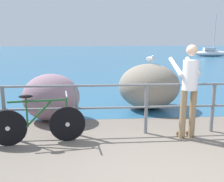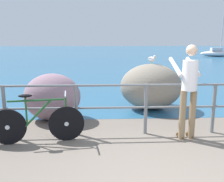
{
  "view_description": "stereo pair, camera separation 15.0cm",
  "coord_description": "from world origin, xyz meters",
  "px_view_note": "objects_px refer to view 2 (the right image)",
  "views": [
    {
      "loc": [
        -1.03,
        -2.58,
        1.84
      ],
      "look_at": [
        -0.65,
        2.42,
        0.8
      ],
      "focal_mm": 38.85,
      "sensor_mm": 36.0,
      "label": 1
    },
    {
      "loc": [
        -0.88,
        -2.59,
        1.84
      ],
      "look_at": [
        -0.65,
        2.42,
        0.8
      ],
      "focal_mm": 38.85,
      "sensor_mm": 36.0,
      "label": 2
    }
  ],
  "objects_px": {
    "breakwater_boulder_left": "(52,97)",
    "bicycle": "(38,122)",
    "person_at_railing": "(189,88)",
    "seagull": "(152,59)",
    "sailboat": "(219,53)",
    "breakwater_boulder_main": "(151,86)"
  },
  "relations": [
    {
      "from": "seagull",
      "to": "sailboat",
      "type": "bearing_deg",
      "value": 121.0
    },
    {
      "from": "bicycle",
      "to": "seagull",
      "type": "distance_m",
      "value": 3.56
    },
    {
      "from": "bicycle",
      "to": "breakwater_boulder_left",
      "type": "bearing_deg",
      "value": 81.94
    },
    {
      "from": "breakwater_boulder_main",
      "to": "breakwater_boulder_left",
      "type": "height_order",
      "value": "breakwater_boulder_main"
    },
    {
      "from": "person_at_railing",
      "to": "seagull",
      "type": "height_order",
      "value": "person_at_railing"
    },
    {
      "from": "bicycle",
      "to": "breakwater_boulder_main",
      "type": "relative_size",
      "value": 1.01
    },
    {
      "from": "breakwater_boulder_left",
      "to": "seagull",
      "type": "height_order",
      "value": "seagull"
    },
    {
      "from": "breakwater_boulder_left",
      "to": "sailboat",
      "type": "relative_size",
      "value": 0.27
    },
    {
      "from": "bicycle",
      "to": "person_at_railing",
      "type": "relative_size",
      "value": 0.95
    },
    {
      "from": "bicycle",
      "to": "sailboat",
      "type": "bearing_deg",
      "value": 50.39
    },
    {
      "from": "bicycle",
      "to": "person_at_railing",
      "type": "height_order",
      "value": "person_at_railing"
    },
    {
      "from": "bicycle",
      "to": "sailboat",
      "type": "relative_size",
      "value": 0.34
    },
    {
      "from": "person_at_railing",
      "to": "breakwater_boulder_left",
      "type": "relative_size",
      "value": 1.35
    },
    {
      "from": "bicycle",
      "to": "seagull",
      "type": "xyz_separation_m",
      "value": [
        2.54,
        2.29,
        0.99
      ]
    },
    {
      "from": "breakwater_boulder_left",
      "to": "bicycle",
      "type": "bearing_deg",
      "value": -90.34
    },
    {
      "from": "breakwater_boulder_main",
      "to": "seagull",
      "type": "relative_size",
      "value": 5.13
    },
    {
      "from": "sailboat",
      "to": "bicycle",
      "type": "bearing_deg",
      "value": -115.79
    },
    {
      "from": "seagull",
      "to": "breakwater_boulder_left",
      "type": "bearing_deg",
      "value": -99.1
    },
    {
      "from": "seagull",
      "to": "person_at_railing",
      "type": "bearing_deg",
      "value": -22.96
    },
    {
      "from": "bicycle",
      "to": "breakwater_boulder_left",
      "type": "xyz_separation_m",
      "value": [
        0.01,
        1.36,
        0.16
      ]
    },
    {
      "from": "breakwater_boulder_left",
      "to": "seagull",
      "type": "distance_m",
      "value": 2.82
    },
    {
      "from": "breakwater_boulder_main",
      "to": "seagull",
      "type": "height_order",
      "value": "seagull"
    }
  ]
}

